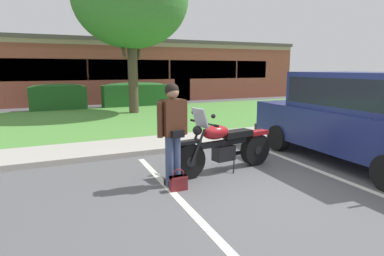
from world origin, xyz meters
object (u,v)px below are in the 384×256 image
(motorcycle, at_px, (228,146))
(hedge_left, at_px, (58,96))
(handbag, at_px, (178,182))
(parked_suv_adjacent, at_px, (362,117))
(rider_person, at_px, (173,127))
(hedge_center_left, at_px, (135,94))
(brick_building, at_px, (78,71))

(motorcycle, xyz_separation_m, hedge_left, (-2.30, 11.29, 0.16))
(handbag, bearing_deg, parked_suv_adjacent, -1.69)
(rider_person, height_order, hedge_center_left, rider_person)
(motorcycle, xyz_separation_m, rider_person, (-1.25, -0.33, 0.50))
(rider_person, distance_m, parked_suv_adjacent, 4.01)
(hedge_left, bearing_deg, parked_suv_adjacent, -67.20)
(parked_suv_adjacent, xyz_separation_m, hedge_left, (-5.04, 11.98, -0.30))
(parked_suv_adjacent, xyz_separation_m, brick_building, (-3.40, 17.78, 0.84))
(motorcycle, bearing_deg, hedge_center_left, 83.15)
(parked_suv_adjacent, xyz_separation_m, hedge_center_left, (-1.39, 11.98, -0.30))
(rider_person, relative_size, brick_building, 0.06)
(parked_suv_adjacent, bearing_deg, rider_person, 174.76)
(handbag, distance_m, hedge_left, 11.92)
(handbag, height_order, hedge_left, hedge_left)
(motorcycle, bearing_deg, parked_suv_adjacent, -14.17)
(motorcycle, xyz_separation_m, brick_building, (-0.66, 17.08, 1.31))
(rider_person, xyz_separation_m, parked_suv_adjacent, (3.99, -0.37, -0.04))
(rider_person, height_order, handbag, rider_person)
(handbag, height_order, brick_building, brick_building)
(rider_person, height_order, hedge_left, rider_person)
(hedge_center_left, relative_size, brick_building, 0.12)
(rider_person, xyz_separation_m, hedge_center_left, (2.61, 11.62, -0.34))
(motorcycle, relative_size, parked_suv_adjacent, 0.45)
(motorcycle, height_order, brick_building, brick_building)
(motorcycle, distance_m, hedge_left, 11.52)
(rider_person, xyz_separation_m, hedge_left, (-1.04, 11.62, -0.34))
(handbag, distance_m, brick_building, 17.74)
(motorcycle, distance_m, hedge_center_left, 11.37)
(handbag, relative_size, hedge_center_left, 0.11)
(rider_person, relative_size, hedge_left, 0.69)
(rider_person, bearing_deg, motorcycle, 14.59)
(parked_suv_adjacent, bearing_deg, hedge_left, 112.80)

